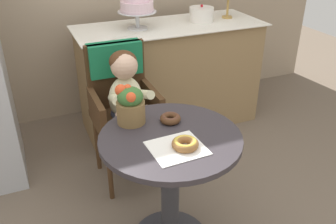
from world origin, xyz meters
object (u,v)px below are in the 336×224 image
(tiered_cake_stand, at_px, (137,5))
(wicker_chair, at_px, (121,92))
(round_layer_cake, at_px, (201,14))
(donut_mid, at_px, (170,118))
(seated_child, at_px, (127,96))
(cafe_table, at_px, (170,170))
(donut_front, at_px, (185,143))
(flower_vase, at_px, (130,104))

(tiered_cake_stand, bearing_deg, wicker_chair, -120.29)
(wicker_chair, distance_m, round_layer_cake, 1.08)
(wicker_chair, height_order, donut_mid, wicker_chair)
(donut_mid, relative_size, tiered_cake_stand, 0.37)
(wicker_chair, relative_size, seated_child, 1.31)
(tiered_cake_stand, bearing_deg, seated_child, -114.35)
(cafe_table, bearing_deg, round_layer_cake, 57.32)
(wicker_chair, relative_size, donut_mid, 8.57)
(cafe_table, bearing_deg, tiered_cake_stand, 78.11)
(cafe_table, distance_m, tiered_cake_stand, 1.45)
(seated_child, relative_size, donut_mid, 6.52)
(donut_front, bearing_deg, cafe_table, 100.51)
(cafe_table, relative_size, donut_mid, 6.46)
(wicker_chair, xyz_separation_m, flower_vase, (-0.10, -0.56, 0.19))
(tiered_cake_stand, bearing_deg, round_layer_cake, 0.76)
(wicker_chair, height_order, seated_child, seated_child)
(donut_mid, height_order, flower_vase, flower_vase)
(wicker_chair, xyz_separation_m, seated_child, (-0.00, -0.16, 0.04))
(donut_front, relative_size, tiered_cake_stand, 0.43)
(wicker_chair, bearing_deg, cafe_table, -88.28)
(wicker_chair, relative_size, flower_vase, 4.48)
(wicker_chair, bearing_deg, tiered_cake_stand, 58.49)
(wicker_chair, distance_m, seated_child, 0.16)
(donut_front, height_order, round_layer_cake, round_layer_cake)
(round_layer_cake, bearing_deg, tiered_cake_stand, -179.24)
(cafe_table, height_order, donut_mid, donut_mid)
(wicker_chair, relative_size, round_layer_cake, 4.68)
(donut_front, xyz_separation_m, flower_vase, (-0.16, 0.33, 0.09))
(flower_vase, bearing_deg, wicker_chair, 80.02)
(wicker_chair, relative_size, tiered_cake_stand, 3.18)
(donut_mid, xyz_separation_m, flower_vase, (-0.19, 0.08, 0.09))
(seated_child, xyz_separation_m, donut_front, (0.06, -0.73, 0.07))
(seated_child, xyz_separation_m, tiered_cake_stand, (0.31, 0.69, 0.40))
(cafe_table, relative_size, wicker_chair, 0.75)
(seated_child, bearing_deg, donut_front, -85.15)
(donut_front, bearing_deg, flower_vase, 115.87)
(seated_child, relative_size, tiered_cake_stand, 2.42)
(round_layer_cake, bearing_deg, seated_child, -141.47)
(cafe_table, xyz_separation_m, round_layer_cake, (0.84, 1.31, 0.45))
(tiered_cake_stand, bearing_deg, cafe_table, -101.89)
(seated_child, distance_m, round_layer_cake, 1.16)
(cafe_table, bearing_deg, flower_vase, 123.53)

